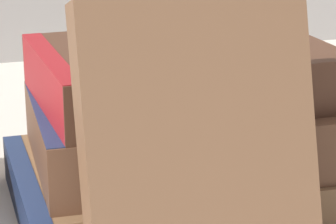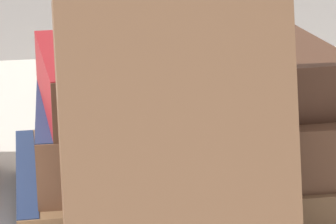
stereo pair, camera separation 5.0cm
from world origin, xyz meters
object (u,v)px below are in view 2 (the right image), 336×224
object	(u,v)px
book_flat_top	(178,73)
pocket_watch	(246,38)
book_leaning_front	(179,159)
book_flat_bottom	(175,181)
book_flat_middle	(184,130)

from	to	relation	value
book_flat_top	pocket_watch	size ratio (longest dim) A/B	3.77
book_flat_top	pocket_watch	distance (m)	0.05
book_leaning_front	pocket_watch	distance (m)	0.13
book_flat_top	pocket_watch	bearing A→B (deg)	1.94
book_flat_bottom	book_flat_middle	bearing A→B (deg)	9.53
book_flat_middle	book_leaning_front	xyz separation A→B (m)	(-0.02, -0.10, 0.02)
book_flat_top	book_leaning_front	distance (m)	0.11
book_flat_middle	book_flat_top	world-z (taller)	book_flat_top
book_flat_middle	book_flat_top	xyz separation A→B (m)	(-0.00, 0.00, 0.04)
book_flat_bottom	pocket_watch	distance (m)	0.10
book_flat_middle	book_leaning_front	bearing A→B (deg)	-100.69
book_leaning_front	pocket_watch	bearing A→B (deg)	59.98
book_flat_top	book_flat_middle	bearing A→B (deg)	-59.38
book_flat_bottom	pocket_watch	world-z (taller)	pocket_watch
book_leaning_front	book_flat_middle	bearing A→B (deg)	77.69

